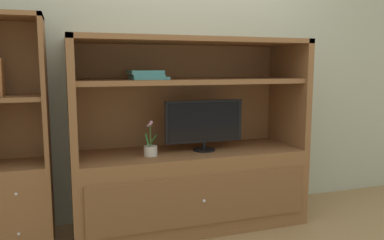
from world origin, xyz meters
The scene contains 6 objects.
painted_rear_wall centered at (0.00, 0.75, 1.40)m, with size 6.00×0.10×2.80m, color #ADB29E.
media_console centered at (0.00, 0.41, 0.47)m, with size 1.80×0.63×1.47m.
tv_monitor centered at (0.11, 0.37, 0.82)m, with size 0.63×0.18×0.40m.
potted_plant centered at (-0.33, 0.32, 0.65)m, with size 0.10×0.11×0.26m.
magazine_stack centered at (-0.34, 0.39, 1.20)m, with size 0.27×0.32×0.07m.
bookshelf_tall centered at (-1.24, 0.41, 0.54)m, with size 0.42×0.41×1.60m.
Camera 1 is at (-0.92, -2.40, 1.26)m, focal length 35.82 mm.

